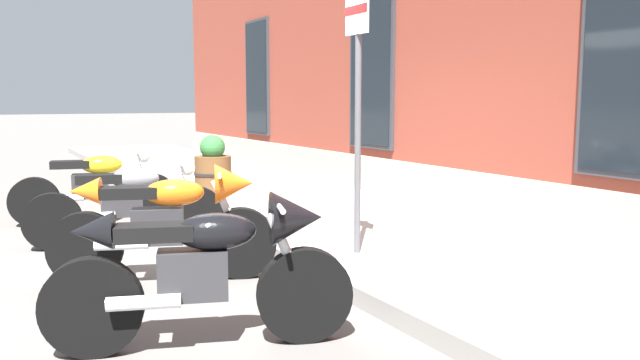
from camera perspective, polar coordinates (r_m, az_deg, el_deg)
ground_plane at (r=6.92m, az=-6.32°, el=-6.30°), size 140.00×140.00×0.00m
sidewalk at (r=7.61m, az=4.47°, el=-4.44°), size 28.85×3.08×0.16m
motorcycle_yellow_naked at (r=8.78m, az=-19.51°, el=-0.60°), size 0.74×2.07×0.96m
motorcycle_grey_naked at (r=7.35m, az=-16.84°, el=-2.02°), size 0.69×2.15×0.94m
motorcycle_orange_sport at (r=5.78m, az=-13.19°, el=-3.38°), size 0.85×1.92×1.05m
motorcycle_black_sport at (r=4.18m, az=-9.68°, el=-7.52°), size 0.82×1.93×1.03m
parking_sign at (r=5.96m, az=3.40°, el=8.85°), size 0.36×0.07×2.53m
barrel_planter at (r=10.32m, az=-9.62°, el=1.14°), size 0.61×0.61×0.90m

